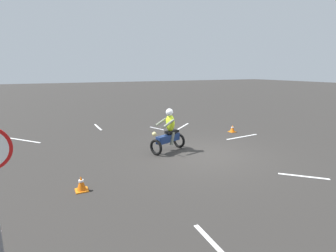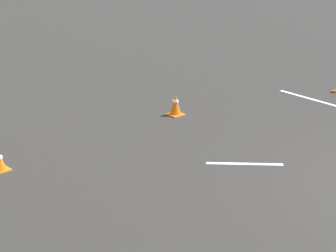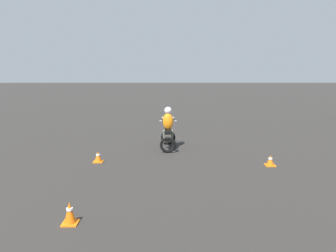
# 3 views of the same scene
# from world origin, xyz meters

# --- Properties ---
(ground_plane) EXTENTS (120.00, 120.00, 0.00)m
(ground_plane) POSITION_xyz_m (0.00, 0.00, 0.00)
(ground_plane) COLOR #2D2B28
(motorcycle_rider_foreground) EXTENTS (1.54, 1.09, 1.66)m
(motorcycle_rider_foreground) POSITION_xyz_m (1.04, -0.95, 0.73)
(motorcycle_rider_foreground) COLOR black
(motorcycle_rider_foreground) RESTS_ON ground
(traffic_cone_far_center) EXTENTS (0.32, 0.32, 0.41)m
(traffic_cone_far_center) POSITION_xyz_m (4.57, 1.12, 0.20)
(traffic_cone_far_center) COLOR orange
(traffic_cone_far_center) RESTS_ON ground
(traffic_cone_far_left) EXTENTS (0.32, 0.32, 0.35)m
(traffic_cone_far_left) POSITION_xyz_m (-3.26, -2.40, 0.17)
(traffic_cone_far_left) COLOR orange
(traffic_cone_far_left) RESTS_ON ground
(lane_stripe_nw) EXTENTS (1.06, 1.03, 0.01)m
(lane_stripe_nw) POSITION_xyz_m (-1.47, 3.01, 0.00)
(lane_stripe_nw) COLOR silver
(lane_stripe_nw) RESTS_ON ground
(lane_stripe_w) EXTENTS (1.93, 0.27, 0.01)m
(lane_stripe_w) POSITION_xyz_m (-3.04, -1.42, 0.00)
(lane_stripe_w) COLOR silver
(lane_stripe_w) RESTS_ON ground
(lane_stripe_sw) EXTENTS (1.48, 1.33, 0.01)m
(lane_stripe_sw) POSITION_xyz_m (-1.64, -4.65, 0.00)
(lane_stripe_sw) COLOR silver
(lane_stripe_sw) RESTS_ON ground
(lane_stripe_s) EXTENTS (0.12, 1.71, 0.01)m
(lane_stripe_s) POSITION_xyz_m (2.65, -6.56, 0.00)
(lane_stripe_s) COLOR silver
(lane_stripe_s) RESTS_ON ground
(lane_stripe_se) EXTENTS (1.45, 1.70, 0.01)m
(lane_stripe_se) POSITION_xyz_m (6.21, -5.24, 0.00)
(lane_stripe_se) COLOR silver
(lane_stripe_se) RESTS_ON ground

